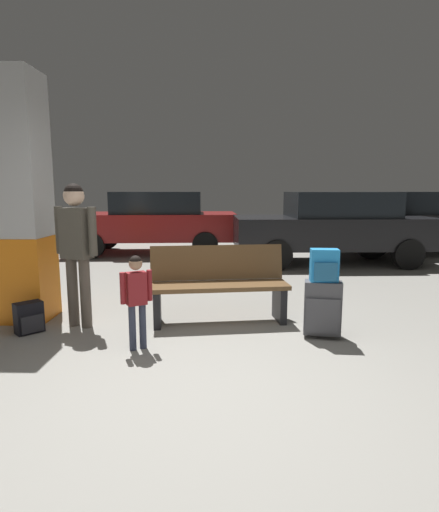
{
  "coord_description": "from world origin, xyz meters",
  "views": [
    {
      "loc": [
        0.23,
        -3.01,
        1.53
      ],
      "look_at": [
        0.14,
        1.3,
        0.85
      ],
      "focal_mm": 28.91,
      "sensor_mm": 36.0,
      "label": 1
    }
  ],
  "objects_px": {
    "parked_car_near": "(333,225)",
    "parked_car_side": "(409,221)",
    "bench": "(219,284)",
    "backpack_bright": "(324,266)",
    "child": "(136,292)",
    "suitcase": "(323,308)",
    "adult": "(76,240)",
    "backpack_dark_floor": "(29,318)",
    "structural_pillar": "(21,200)",
    "parked_car_far": "(154,221)"
  },
  "relations": [
    {
      "from": "child",
      "to": "suitcase",
      "type": "bearing_deg",
      "value": 10.93
    },
    {
      "from": "bench",
      "to": "backpack_bright",
      "type": "xyz_separation_m",
      "value": [
        1.1,
        -0.55,
        0.33
      ]
    },
    {
      "from": "bench",
      "to": "backpack_dark_floor",
      "type": "height_order",
      "value": "bench"
    },
    {
      "from": "bench",
      "to": "parked_car_far",
      "type": "bearing_deg",
      "value": 107.71
    },
    {
      "from": "adult",
      "to": "structural_pillar",
      "type": "bearing_deg",
      "value": 159.32
    },
    {
      "from": "suitcase",
      "to": "bench",
      "type": "bearing_deg",
      "value": 153.42
    },
    {
      "from": "adult",
      "to": "parked_car_side",
      "type": "height_order",
      "value": "adult"
    },
    {
      "from": "parked_car_near",
      "to": "parked_car_side",
      "type": "distance_m",
      "value": 2.6
    },
    {
      "from": "parked_car_far",
      "to": "backpack_dark_floor",
      "type": "bearing_deg",
      "value": -93.18
    },
    {
      "from": "backpack_dark_floor",
      "to": "structural_pillar",
      "type": "bearing_deg",
      "value": 116.26
    },
    {
      "from": "parked_car_near",
      "to": "parked_car_side",
      "type": "height_order",
      "value": "same"
    },
    {
      "from": "structural_pillar",
      "to": "adult",
      "type": "bearing_deg",
      "value": -20.68
    },
    {
      "from": "structural_pillar",
      "to": "adult",
      "type": "distance_m",
      "value": 0.88
    },
    {
      "from": "backpack_bright",
      "to": "adult",
      "type": "distance_m",
      "value": 2.71
    },
    {
      "from": "structural_pillar",
      "to": "parked_car_near",
      "type": "distance_m",
      "value": 6.18
    },
    {
      "from": "backpack_dark_floor",
      "to": "bench",
      "type": "bearing_deg",
      "value": 12.79
    },
    {
      "from": "structural_pillar",
      "to": "bench",
      "type": "height_order",
      "value": "structural_pillar"
    },
    {
      "from": "structural_pillar",
      "to": "parked_car_near",
      "type": "xyz_separation_m",
      "value": [
        4.66,
        4.02,
        -0.62
      ]
    },
    {
      "from": "parked_car_near",
      "to": "parked_car_side",
      "type": "xyz_separation_m",
      "value": [
        2.2,
        1.39,
        0.0
      ]
    },
    {
      "from": "structural_pillar",
      "to": "adult",
      "type": "xyz_separation_m",
      "value": [
        0.73,
        -0.27,
        -0.43
      ]
    },
    {
      "from": "backpack_dark_floor",
      "to": "parked_car_far",
      "type": "bearing_deg",
      "value": 86.82
    },
    {
      "from": "structural_pillar",
      "to": "adult",
      "type": "height_order",
      "value": "structural_pillar"
    },
    {
      "from": "adult",
      "to": "bench",
      "type": "bearing_deg",
      "value": 8.5
    },
    {
      "from": "parked_car_near",
      "to": "adult",
      "type": "bearing_deg",
      "value": -132.53
    },
    {
      "from": "backpack_dark_floor",
      "to": "backpack_bright",
      "type": "bearing_deg",
      "value": -1.54
    },
    {
      "from": "structural_pillar",
      "to": "parked_car_side",
      "type": "xyz_separation_m",
      "value": [
        6.86,
        5.41,
        -0.62
      ]
    },
    {
      "from": "child",
      "to": "parked_car_near",
      "type": "relative_size",
      "value": 0.22
    },
    {
      "from": "backpack_bright",
      "to": "adult",
      "type": "relative_size",
      "value": 0.21
    },
    {
      "from": "parked_car_near",
      "to": "backpack_bright",
      "type": "bearing_deg",
      "value": -105.24
    },
    {
      "from": "backpack_bright",
      "to": "backpack_dark_floor",
      "type": "height_order",
      "value": "backpack_bright"
    },
    {
      "from": "child",
      "to": "parked_car_far",
      "type": "xyz_separation_m",
      "value": [
        -0.96,
        6.32,
        0.23
      ]
    },
    {
      "from": "bench",
      "to": "parked_car_side",
      "type": "relative_size",
      "value": 0.4
    },
    {
      "from": "child",
      "to": "parked_car_near",
      "type": "distance_m",
      "value": 5.87
    },
    {
      "from": "structural_pillar",
      "to": "backpack_dark_floor",
      "type": "distance_m",
      "value": 1.38
    },
    {
      "from": "parked_car_near",
      "to": "suitcase",
      "type": "bearing_deg",
      "value": -105.25
    },
    {
      "from": "structural_pillar",
      "to": "backpack_bright",
      "type": "xyz_separation_m",
      "value": [
        3.41,
        -0.59,
        -0.65
      ]
    },
    {
      "from": "structural_pillar",
      "to": "parked_car_side",
      "type": "relative_size",
      "value": 0.69
    },
    {
      "from": "child",
      "to": "parked_car_side",
      "type": "distance_m",
      "value": 8.3
    },
    {
      "from": "structural_pillar",
      "to": "child",
      "type": "distance_m",
      "value": 1.99
    },
    {
      "from": "suitcase",
      "to": "backpack_bright",
      "type": "height_order",
      "value": "backpack_bright"
    },
    {
      "from": "backpack_dark_floor",
      "to": "parked_car_far",
      "type": "relative_size",
      "value": 0.08
    },
    {
      "from": "backpack_dark_floor",
      "to": "suitcase",
      "type": "bearing_deg",
      "value": -1.53
    },
    {
      "from": "backpack_bright",
      "to": "adult",
      "type": "bearing_deg",
      "value": 173.29
    },
    {
      "from": "suitcase",
      "to": "parked_car_near",
      "type": "bearing_deg",
      "value": 74.75
    },
    {
      "from": "suitcase",
      "to": "parked_car_far",
      "type": "relative_size",
      "value": 0.14
    },
    {
      "from": "parked_car_near",
      "to": "backpack_dark_floor",
      "type": "bearing_deg",
      "value": -134.3
    },
    {
      "from": "bench",
      "to": "adult",
      "type": "relative_size",
      "value": 1.03
    },
    {
      "from": "suitcase",
      "to": "adult",
      "type": "distance_m",
      "value": 2.78
    },
    {
      "from": "structural_pillar",
      "to": "parked_car_side",
      "type": "distance_m",
      "value": 8.76
    },
    {
      "from": "child",
      "to": "structural_pillar",
      "type": "bearing_deg",
      "value": 148.18
    }
  ]
}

